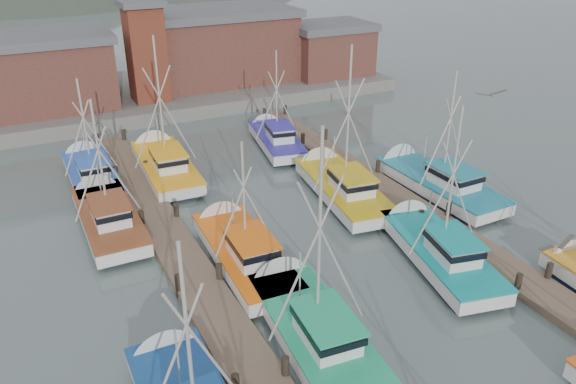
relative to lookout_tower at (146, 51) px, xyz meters
name	(u,v)px	position (x,y,z in m)	size (l,w,h in m)	color
ground	(384,308)	(2.00, -33.00, -5.55)	(260.00, 260.00, 0.00)	#516160
dock_left	(207,298)	(-5.00, -28.96, -5.34)	(2.30, 46.00, 1.50)	brown
dock_right	(445,229)	(9.00, -28.96, -5.34)	(2.30, 46.00, 1.50)	brown
quay	(162,92)	(2.00, 4.00, -4.95)	(44.00, 16.00, 1.20)	slate
shed_left	(35,71)	(-9.00, 2.00, -1.21)	(12.72, 8.48, 6.20)	brown
shed_center	(217,44)	(8.00, 4.00, -0.86)	(14.84, 9.54, 6.90)	brown
shed_right	(329,48)	(19.00, 1.00, -1.71)	(8.48, 6.36, 5.20)	brown
lookout_tower	(146,51)	(0.00, 0.00, 0.00)	(3.60, 3.60, 8.50)	maroon
boat_4	(309,324)	(-1.97, -33.15, -4.86)	(4.14, 9.74, 10.41)	black
boat_5	(435,248)	(6.62, -30.84, -4.87)	(4.59, 9.51, 9.23)	black
boat_8	(241,250)	(-2.26, -26.49, -4.87)	(3.32, 9.41, 7.57)	black
boat_9	(340,186)	(6.21, -22.25, -4.86)	(4.36, 10.16, 10.50)	black
boat_10	(107,215)	(-7.64, -19.62, -4.87)	(3.54, 9.26, 8.45)	black
boat_11	(433,181)	(11.94, -24.36, -4.87)	(3.72, 10.01, 8.90)	black
boat_12	(164,164)	(-2.71, -13.79, -4.86)	(4.15, 9.92, 10.35)	black
boat_13	(275,138)	(6.23, -12.74, -4.87)	(4.00, 8.71, 8.17)	black
boat_14	(91,173)	(-7.44, -13.08, -4.87)	(3.34, 9.04, 7.92)	black
gull_near	(556,245)	(1.60, -40.72, 2.05)	(1.55, 0.65, 0.24)	slate
gull_far	(491,94)	(6.83, -32.69, 3.64)	(1.55, 0.65, 0.24)	slate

